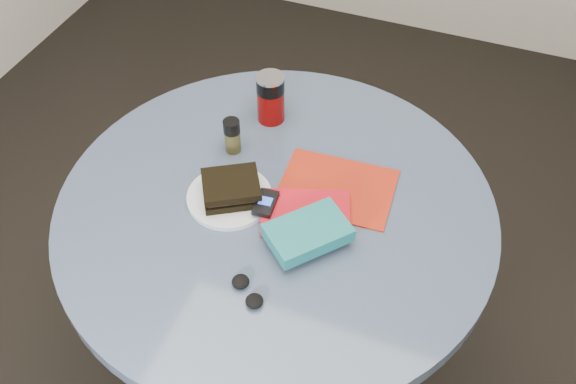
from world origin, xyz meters
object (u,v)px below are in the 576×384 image
(table, at_px, (277,248))
(sandwich, at_px, (231,188))
(pepper_grinder, at_px, (232,136))
(magazine, at_px, (337,188))
(soda_can, at_px, (271,98))
(red_book, at_px, (306,213))
(headphones, at_px, (247,291))
(plate, at_px, (230,197))
(mp3_player, at_px, (266,203))
(novel, at_px, (308,233))

(table, xyz_separation_m, sandwich, (-0.10, -0.02, 0.20))
(pepper_grinder, xyz_separation_m, magazine, (0.28, -0.03, -0.04))
(soda_can, distance_m, red_book, 0.35)
(sandwich, height_order, headphones, sandwich)
(plate, bearing_deg, mp3_player, -2.63)
(plate, bearing_deg, table, 13.43)
(plate, height_order, sandwich, sandwich)
(novel, relative_size, mp3_player, 2.15)
(soda_can, bearing_deg, magazine, -36.69)
(headphones, bearing_deg, novel, 67.31)
(mp3_player, height_order, headphones, mp3_player)
(sandwich, height_order, mp3_player, sandwich)
(plate, xyz_separation_m, pepper_grinder, (-0.06, 0.15, 0.04))
(headphones, bearing_deg, magazine, 77.27)
(red_book, xyz_separation_m, mp3_player, (-0.09, -0.02, 0.01))
(soda_can, bearing_deg, headphones, -72.94)
(pepper_grinder, xyz_separation_m, headphones, (0.20, -0.37, -0.04))
(sandwich, height_order, soda_can, soda_can)
(soda_can, bearing_deg, sandwich, -85.63)
(sandwich, height_order, pepper_grinder, pepper_grinder)
(plate, xyz_separation_m, headphones, (0.14, -0.22, 0.00))
(red_book, bearing_deg, mp3_player, 171.50)
(soda_can, distance_m, pepper_grinder, 0.15)
(magazine, bearing_deg, soda_can, 139.67)
(plate, relative_size, soda_can, 1.47)
(table, xyz_separation_m, red_book, (0.08, -0.01, 0.18))
(plate, bearing_deg, pepper_grinder, 111.34)
(table, relative_size, sandwich, 6.13)
(soda_can, xyz_separation_m, pepper_grinder, (-0.04, -0.14, -0.02))
(table, relative_size, novel, 5.91)
(magazine, height_order, mp3_player, mp3_player)
(novel, bearing_deg, mp3_player, 106.79)
(magazine, bearing_deg, mp3_player, -139.63)
(mp3_player, bearing_deg, soda_can, 109.96)
(magazine, relative_size, novel, 1.54)
(pepper_grinder, xyz_separation_m, mp3_player, (0.15, -0.16, -0.02))
(table, distance_m, sandwich, 0.22)
(red_book, xyz_separation_m, headphones, (-0.04, -0.23, -0.00))
(soda_can, bearing_deg, table, -65.91)
(table, distance_m, headphones, 0.30)
(pepper_grinder, xyz_separation_m, red_book, (0.24, -0.14, -0.03))
(plate, bearing_deg, red_book, 3.93)
(mp3_player, bearing_deg, magazine, 44.01)
(soda_can, xyz_separation_m, mp3_player, (0.11, -0.30, -0.04))
(soda_can, relative_size, headphones, 1.39)
(soda_can, height_order, mp3_player, soda_can)
(headphones, bearing_deg, red_book, 80.67)
(sandwich, xyz_separation_m, red_book, (0.17, 0.01, -0.02))
(magazine, xyz_separation_m, mp3_player, (-0.13, -0.12, 0.02))
(soda_can, xyz_separation_m, red_book, (0.20, -0.28, -0.05))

